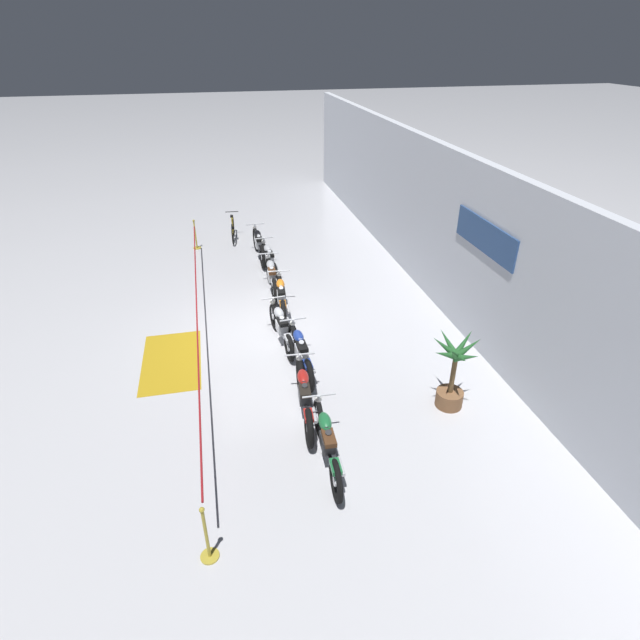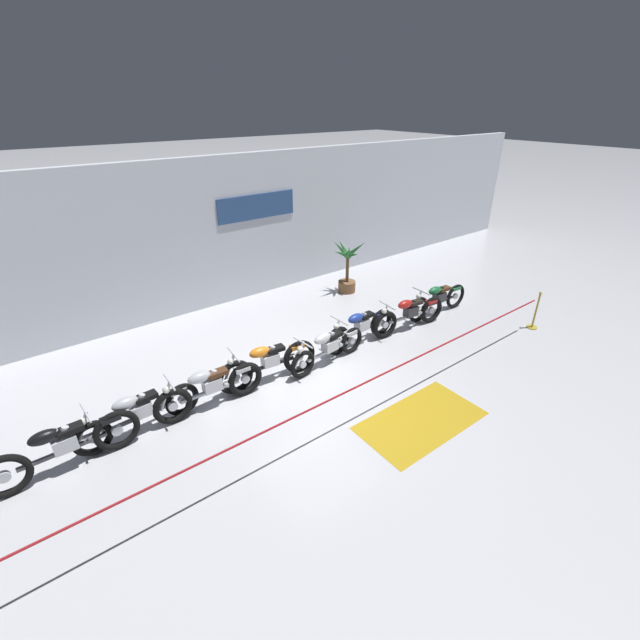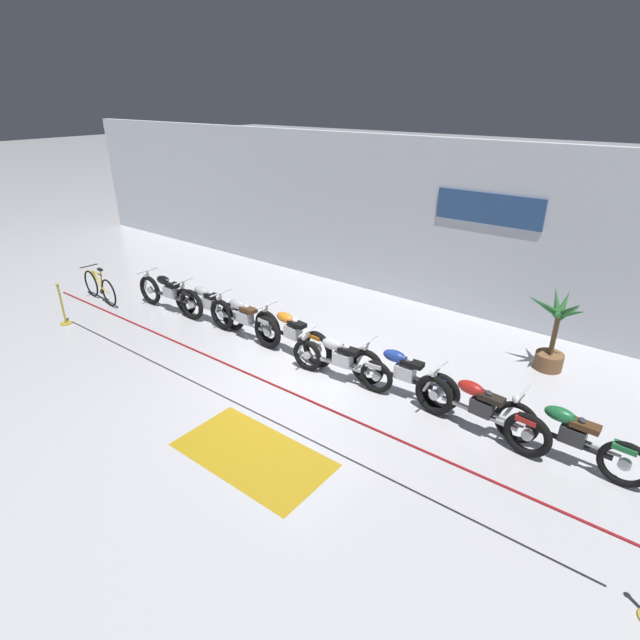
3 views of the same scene
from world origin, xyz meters
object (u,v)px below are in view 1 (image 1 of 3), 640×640
(motorcycle_black_0, at_px, (259,245))
(bicycle, at_px, (233,229))
(stanchion_mid_left, at_px, (207,541))
(motorcycle_silver_2, at_px, (272,277))
(motorcycle_green_7, at_px, (327,442))
(motorcycle_orange_3, at_px, (281,298))
(floor_banner, at_px, (172,361))
(motorcycle_silver_1, at_px, (269,260))
(motorcycle_blue_5, at_px, (301,353))
(potted_palm_left_of_row, at_px, (453,373))
(stanchion_far_left, at_px, (196,286))
(motorcycle_silver_4, at_px, (281,327))
(motorcycle_red_6, at_px, (304,396))

(motorcycle_black_0, bearing_deg, bicycle, -160.79)
(motorcycle_black_0, bearing_deg, stanchion_mid_left, -10.66)
(motorcycle_silver_2, relative_size, motorcycle_green_7, 1.00)
(motorcycle_orange_3, bearing_deg, floor_banner, -60.04)
(motorcycle_silver_2, xyz_separation_m, bicycle, (-4.66, -0.78, -0.08))
(motorcycle_silver_1, height_order, motorcycle_orange_3, motorcycle_orange_3)
(motorcycle_silver_2, distance_m, stanchion_mid_left, 8.59)
(motorcycle_blue_5, xyz_separation_m, motorcycle_green_7, (2.87, -0.09, 0.01))
(motorcycle_orange_3, height_order, potted_palm_left_of_row, potted_palm_left_of_row)
(bicycle, bearing_deg, stanchion_far_left, -14.09)
(motorcycle_green_7, bearing_deg, bicycle, -176.21)
(motorcycle_silver_2, distance_m, motorcycle_blue_5, 4.03)
(bicycle, distance_m, stanchion_mid_left, 13.05)
(motorcycle_black_0, height_order, motorcycle_silver_4, motorcycle_black_0)
(motorcycle_silver_1, bearing_deg, floor_banner, -33.79)
(motorcycle_silver_1, bearing_deg, motorcycle_green_7, -0.89)
(motorcycle_red_6, height_order, potted_palm_left_of_row, potted_palm_left_of_row)
(floor_banner, bearing_deg, stanchion_mid_left, 7.96)
(motorcycle_silver_2, distance_m, motorcycle_red_6, 5.56)
(motorcycle_orange_3, relative_size, motorcycle_green_7, 1.02)
(bicycle, bearing_deg, motorcycle_blue_5, 5.61)
(motorcycle_red_6, bearing_deg, motorcycle_orange_3, 177.05)
(motorcycle_black_0, xyz_separation_m, motorcycle_red_6, (8.16, -0.09, -0.02))
(motorcycle_red_6, distance_m, bicycle, 10.24)
(motorcycle_silver_4, bearing_deg, floor_banner, -85.46)
(motorcycle_silver_4, distance_m, floor_banner, 2.68)
(motorcycle_silver_1, relative_size, floor_banner, 0.93)
(motorcycle_blue_5, relative_size, potted_palm_left_of_row, 1.30)
(motorcycle_black_0, xyz_separation_m, motorcycle_blue_5, (6.63, 0.14, -0.02))
(motorcycle_red_6, distance_m, floor_banner, 3.70)
(motorcycle_silver_1, xyz_separation_m, motorcycle_silver_2, (1.34, -0.11, 0.02))
(motorcycle_orange_3, distance_m, potted_palm_left_of_row, 5.32)
(motorcycle_green_7, distance_m, bicycle, 11.58)
(motorcycle_orange_3, relative_size, motorcycle_red_6, 0.97)
(motorcycle_silver_2, height_order, motorcycle_green_7, motorcycle_silver_2)
(motorcycle_silver_1, bearing_deg, motorcycle_silver_2, -4.77)
(motorcycle_black_0, distance_m, motorcycle_green_7, 9.50)
(bicycle, relative_size, floor_banner, 0.70)
(motorcycle_green_7, relative_size, stanchion_mid_left, 2.16)
(motorcycle_silver_1, relative_size, motorcycle_silver_2, 1.02)
(motorcycle_orange_3, bearing_deg, motorcycle_red_6, -2.95)
(motorcycle_silver_2, xyz_separation_m, motorcycle_orange_3, (1.37, 0.07, 0.01))
(stanchion_far_left, bearing_deg, motorcycle_orange_3, 72.51)
(motorcycle_black_0, relative_size, stanchion_mid_left, 2.31)
(motorcycle_black_0, distance_m, motorcycle_silver_2, 2.60)
(stanchion_far_left, distance_m, stanchion_mid_left, 7.66)
(motorcycle_silver_1, distance_m, motorcycle_blue_5, 5.37)
(potted_palm_left_of_row, xyz_separation_m, floor_banner, (-2.90, -5.60, -0.80))
(motorcycle_silver_4, bearing_deg, bicycle, -175.35)
(motorcycle_black_0, bearing_deg, motorcycle_silver_1, 7.93)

